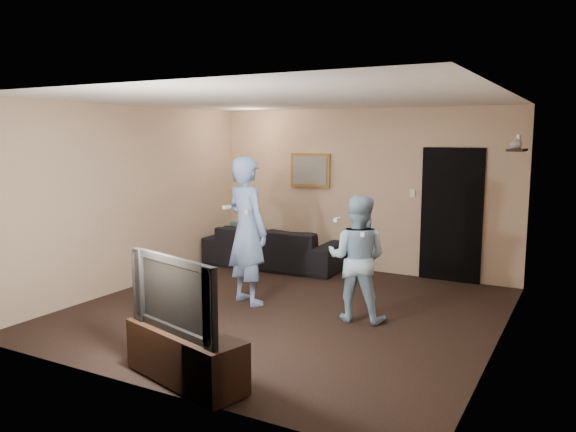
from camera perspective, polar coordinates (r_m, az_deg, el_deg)
The scene contains 19 objects.
ground at distance 7.13m, azimuth -0.20°, elevation -9.57°, with size 5.00×5.00×0.00m, color black.
ceiling at distance 6.81m, azimuth -0.21°, elevation 11.77°, with size 5.00×5.00×0.04m, color silver.
wall_back at distance 9.10m, azimuth 7.43°, elevation 2.59°, with size 5.00×0.04×2.60m, color tan.
wall_front at distance 4.84m, azimuth -14.68°, elevation -2.46°, with size 5.00×0.04×2.60m, color tan.
wall_left at distance 8.34m, azimuth -15.42°, elevation 1.87°, with size 0.04×5.00×2.60m, color tan.
wall_right at distance 6.06m, azimuth 20.97°, elevation -0.64°, with size 0.04×5.00×2.60m, color tan.
sofa at distance 9.35m, azimuth -1.43°, elevation -3.17°, with size 2.30×0.90×0.67m, color black.
throw_pillow at distance 9.62m, azimuth -4.46°, elevation -1.99°, with size 0.47×0.15×0.47m, color #18483F.
painting_frame at distance 9.42m, azimuth 2.29°, elevation 4.67°, with size 0.72×0.05×0.57m, color olive.
painting_canvas at distance 9.40m, azimuth 2.22°, elevation 4.66°, with size 0.62×0.01×0.47m, color slate.
doorway at distance 8.69m, azimuth 16.26°, elevation 0.08°, with size 0.90×0.06×2.00m, color black.
light_switch at distance 8.81m, azimuth 12.53°, elevation 2.29°, with size 0.08×0.02×0.12m, color silver.
wall_shelf at distance 7.80m, azimuth 22.25°, elevation 6.23°, with size 0.20×0.60×0.03m, color black.
shelf_vase at distance 7.66m, azimuth 22.17°, elevation 6.90°, with size 0.15×0.15×0.15m, color #AAAAAF.
shelf_figurine at distance 7.90m, azimuth 22.38°, elevation 7.00°, with size 0.06×0.06×0.18m, color silver.
tv_console at distance 5.18m, azimuth -10.40°, elevation -13.72°, with size 1.28×0.41×0.46m, color black.
television at distance 5.00m, azimuth -10.56°, elevation -7.67°, with size 1.18×0.15×0.68m, color black.
wii_player_left at distance 7.26m, azimuth -4.17°, elevation -1.50°, with size 0.82×0.68×1.91m.
wii_player_right at distance 6.65m, azimuth 7.03°, elevation -4.28°, with size 0.79×0.66×1.49m.
Camera 1 is at (3.28, -5.95, 2.17)m, focal length 35.00 mm.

